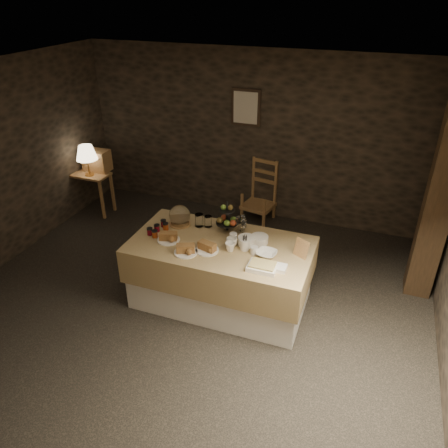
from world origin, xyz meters
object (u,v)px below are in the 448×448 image
(wine_rack, at_px, (97,160))
(fruit_stand, at_px, (227,220))
(chair, at_px, (260,193))
(console_table, at_px, (90,181))
(timber_column, at_px, (440,197))
(table_lamp, at_px, (86,153))
(buffet_table, at_px, (221,269))

(wine_rack, bearing_deg, fruit_stand, -25.95)
(wine_rack, bearing_deg, chair, 12.25)
(console_table, bearing_deg, timber_column, -4.64)
(console_table, bearing_deg, table_lamp, -45.00)
(table_lamp, distance_m, fruit_stand, 2.95)
(table_lamp, distance_m, chair, 2.80)
(wine_rack, bearing_deg, console_table, -105.52)
(timber_column, bearing_deg, fruit_stand, -161.92)
(table_lamp, height_order, timber_column, timber_column)
(chair, xyz_separation_m, timber_column, (2.39, -1.16, 0.87))
(table_lamp, xyz_separation_m, timber_column, (5.00, -0.36, 0.24))
(console_table, height_order, wine_rack, wine_rack)
(fruit_stand, bearing_deg, wine_rack, 154.05)
(buffet_table, height_order, timber_column, timber_column)
(wine_rack, distance_m, chair, 2.70)
(wine_rack, xyz_separation_m, fruit_stand, (2.73, -1.33, 0.10))
(console_table, bearing_deg, wine_rack, 74.48)
(wine_rack, relative_size, chair, 0.55)
(console_table, height_order, timber_column, timber_column)
(table_lamp, relative_size, chair, 0.64)
(console_table, relative_size, table_lamp, 1.39)
(console_table, bearing_deg, buffet_table, -27.40)
(buffet_table, xyz_separation_m, timber_column, (2.23, 1.05, 0.83))
(buffet_table, distance_m, table_lamp, 3.16)
(timber_column, bearing_deg, buffet_table, -154.81)
(buffet_table, bearing_deg, fruit_stand, 96.22)
(console_table, distance_m, timber_column, 5.12)
(table_lamp, xyz_separation_m, chair, (2.61, 0.80, -0.62))
(table_lamp, relative_size, fruit_stand, 1.31)
(table_lamp, relative_size, timber_column, 0.19)
(buffet_table, distance_m, chair, 2.21)
(buffet_table, distance_m, fruit_stand, 0.58)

